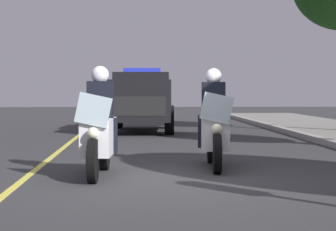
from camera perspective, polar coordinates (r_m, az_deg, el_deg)
ground_plane at (r=9.49m, az=0.44°, el=-5.78°), size 80.00×80.00×0.00m
lane_stripe_center at (r=9.63m, az=-13.03°, el=-5.71°), size 48.00×0.12×0.01m
police_motorcycle_lead_left at (r=9.81m, az=-6.29°, el=-1.43°), size 2.14×0.60×1.72m
police_motorcycle_lead_right at (r=10.79m, az=4.20°, el=-1.08°), size 2.14×0.60×1.72m
police_suv at (r=20.32m, az=-2.38°, el=1.56°), size 5.01×2.31×2.05m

